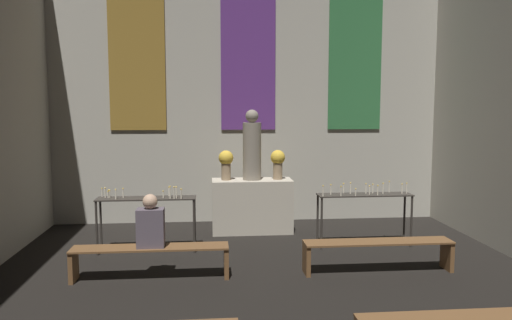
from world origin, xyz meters
TOP-DOWN VIEW (x-y plane):
  - wall_back at (0.00, 9.97)m, footprint 7.92×0.16m
  - altar at (0.00, 9.01)m, footprint 1.46×0.61m
  - statue at (0.00, 9.01)m, footprint 0.34×0.34m
  - flower_vase_left at (-0.48, 9.01)m, footprint 0.27×0.27m
  - flower_vase_right at (0.48, 9.01)m, footprint 0.27×0.27m
  - candle_rack_left at (-1.78, 7.91)m, footprint 1.56×0.36m
  - candle_rack_right at (1.78, 7.91)m, footprint 1.56×0.36m
  - pew_back_left at (-1.57, 6.61)m, footprint 2.09×0.36m
  - pew_back_right at (1.57, 6.61)m, footprint 2.09×0.36m
  - person_seated at (-1.56, 6.61)m, footprint 0.36×0.24m

SIDE VIEW (x-z plane):
  - pew_back_left at x=-1.57m, z-range 0.11..0.55m
  - pew_back_right at x=1.57m, z-range 0.11..0.55m
  - altar at x=0.00m, z-range 0.00..0.98m
  - candle_rack_left at x=-1.78m, z-range 0.21..1.29m
  - candle_rack_right at x=1.78m, z-range 0.22..1.29m
  - person_seated at x=-1.56m, z-range 0.40..1.11m
  - flower_vase_left at x=-0.48m, z-range 1.03..1.58m
  - flower_vase_right at x=0.48m, z-range 1.03..1.58m
  - statue at x=0.00m, z-range 0.92..2.20m
  - wall_back at x=0.00m, z-range 0.03..5.83m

